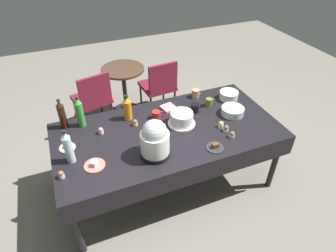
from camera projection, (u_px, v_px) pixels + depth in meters
name	position (u px, v px, depth m)	size (l,w,h in m)	color
ground	(168.00, 182.00, 3.27)	(9.00, 9.00, 0.00)	slate
potluck_table	(168.00, 135.00, 2.85)	(2.20, 1.10, 0.75)	black
frosted_layer_cake	(182.00, 119.00, 2.86)	(0.28, 0.28, 0.14)	silver
slow_cooker	(155.00, 140.00, 2.43)	(0.26, 0.26, 0.36)	black
glass_salad_bowl	(232.00, 111.00, 3.01)	(0.24, 0.24, 0.08)	#B2C6BC
ceramic_snack_bowl	(229.00, 95.00, 3.25)	(0.21, 0.21, 0.09)	silver
dessert_plate_charcoal	(215.00, 147.00, 2.60)	(0.16, 0.16, 0.05)	#2D2D33
dessert_plate_cream	(67.00, 147.00, 2.60)	(0.15, 0.15, 0.04)	beige
dessert_plate_coral	(94.00, 165.00, 2.42)	(0.18, 0.18, 0.05)	#E07266
cupcake_cocoa	(135.00, 123.00, 2.86)	(0.05, 0.05, 0.07)	beige
cupcake_vanilla	(221.00, 125.00, 2.83)	(0.05, 0.05, 0.07)	beige
cupcake_lemon	(226.00, 129.00, 2.78)	(0.05, 0.05, 0.07)	beige
cupcake_berry	(61.00, 175.00, 2.30)	(0.05, 0.05, 0.07)	beige
cupcake_mint	(232.00, 135.00, 2.71)	(0.05, 0.05, 0.07)	beige
cupcake_rose	(101.00, 131.00, 2.75)	(0.05, 0.05, 0.07)	beige
soda_bottle_orange_juice	(127.00, 108.00, 2.89)	(0.08, 0.08, 0.28)	orange
soda_bottle_lime_soda	(80.00, 113.00, 2.78)	(0.07, 0.07, 0.33)	green
soda_bottle_cola	(62.00, 115.00, 2.77)	(0.07, 0.07, 0.32)	#33190F
soda_bottle_water	(68.00, 148.00, 2.38)	(0.07, 0.07, 0.33)	silver
coffee_mug_red	(156.00, 115.00, 2.95)	(0.13, 0.09, 0.08)	#B2231E
coffee_mug_tan	(196.00, 93.00, 3.28)	(0.13, 0.09, 0.09)	tan
coffee_mug_olive	(209.00, 102.00, 3.14)	(0.11, 0.07, 0.09)	olive
coffee_mug_black	(195.00, 108.00, 3.04)	(0.13, 0.09, 0.09)	black
paper_napkin_stack	(168.00, 108.00, 3.11)	(0.14, 0.14, 0.02)	pink
maroon_chair_left	(93.00, 97.00, 3.79)	(0.53, 0.53, 0.85)	maroon
maroon_chair_right	(159.00, 84.00, 4.07)	(0.47, 0.47, 0.85)	maroon
round_cafe_table	(124.00, 83.00, 4.10)	(0.60, 0.60, 0.72)	#473323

